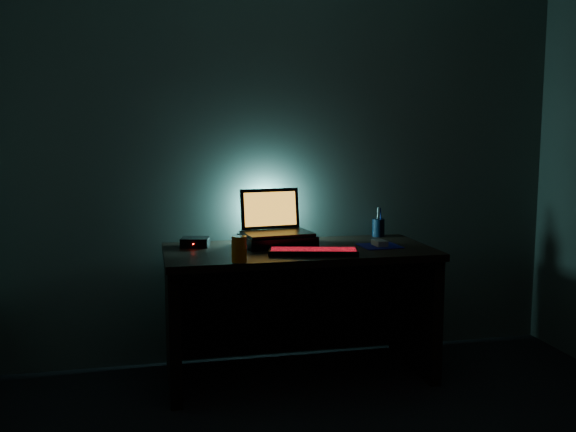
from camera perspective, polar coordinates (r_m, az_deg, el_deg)
The scene contains 10 objects.
room at distance 2.02m, azimuth 11.74°, elevation 2.93°, with size 3.50×4.00×2.50m.
desk at distance 3.72m, azimuth 0.77°, elevation -6.65°, with size 1.50×0.70×0.75m.
riser at distance 3.71m, azimuth -0.97°, elevation -2.16°, with size 0.40×0.30×0.06m, color black.
laptop at distance 3.74m, azimuth -1.23°, elevation -0.67°, with size 0.41×0.33×0.26m.
keyboard at distance 3.45m, azimuth 2.27°, elevation -3.18°, with size 0.50×0.26×0.03m.
mousepad at distance 3.72m, azimuth 8.14°, elevation -2.65°, with size 0.22×0.20×0.00m, color #0C0C57.
mouse at distance 3.71m, azimuth 8.15°, elevation -2.38°, with size 0.06×0.10×0.03m, color gray.
pen_cup at distance 4.05m, azimuth 8.03°, elevation -1.04°, with size 0.08×0.08×0.11m, color black.
juice_glass at distance 3.24m, azimuth -4.36°, elevation -2.95°, with size 0.08×0.08×0.13m, color #DD610B.
router at distance 3.70m, azimuth -8.26°, elevation -2.31°, with size 0.18×0.16×0.05m.
Camera 1 is at (-0.83, -1.84, 1.41)m, focal length 40.00 mm.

